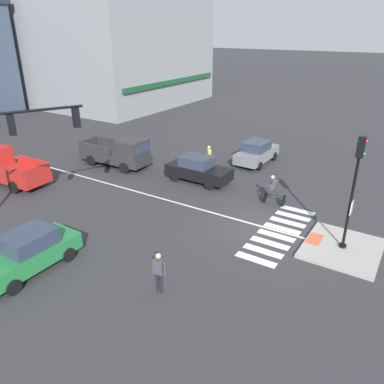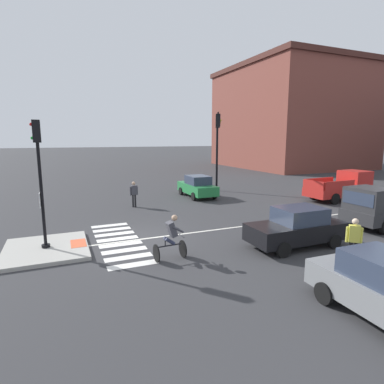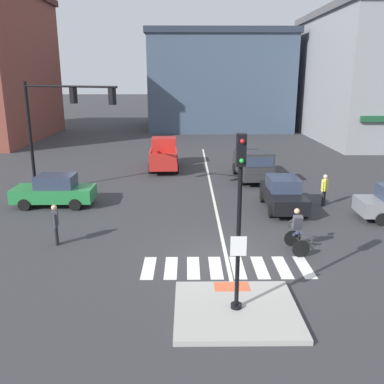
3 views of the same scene
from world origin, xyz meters
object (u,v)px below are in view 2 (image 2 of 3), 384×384
at_px(pickup_truck_charcoal_eastbound_far, 384,208).
at_px(pedestrian_waiting_far_side, 354,237).
at_px(traffic_light_mast, 217,138).
at_px(pickup_truck_red_westbound_distant, 343,186).
at_px(car_green_cross_left, 197,186).
at_px(pedestrian_at_curb_left, 134,192).
at_px(signal_pole, 40,173).
at_px(car_black_eastbound_mid, 297,227).
at_px(cyclist, 171,237).

relative_size(pickup_truck_charcoal_eastbound_far, pedestrian_waiting_far_side, 3.09).
xyz_separation_m(traffic_light_mast, pickup_truck_red_westbound_distant, (5.33, 7.57, -3.46)).
relative_size(car_green_cross_left, pedestrian_at_curb_left, 2.46).
bearing_deg(pedestrian_waiting_far_side, pickup_truck_red_westbound_distant, 132.93).
relative_size(traffic_light_mast, pickup_truck_charcoal_eastbound_far, 1.21).
xyz_separation_m(signal_pole, car_black_eastbound_mid, (3.45, 9.57, -2.32)).
xyz_separation_m(traffic_light_mast, car_green_cross_left, (0.17, -1.75, -3.62)).
height_order(signal_pole, pedestrian_at_curb_left, signal_pole).
bearing_deg(traffic_light_mast, pickup_truck_charcoal_eastbound_far, 17.42).
xyz_separation_m(traffic_light_mast, pickup_truck_charcoal_eastbound_far, (11.32, 3.55, -3.46)).
distance_m(car_black_eastbound_mid, cyclist, 5.29).
xyz_separation_m(signal_pole, pedestrian_at_curb_left, (-6.62, 5.05, -2.15)).
distance_m(cyclist, pedestrian_at_curb_left, 9.44).
bearing_deg(pedestrian_at_curb_left, traffic_light_mast, 104.63).
height_order(car_black_eastbound_mid, pickup_truck_red_westbound_distant, pickup_truck_red_westbound_distant).
relative_size(signal_pole, cyclist, 2.95).
relative_size(traffic_light_mast, car_black_eastbound_mid, 1.52).
height_order(car_black_eastbound_mid, pedestrian_at_curb_left, pedestrian_at_curb_left).
distance_m(traffic_light_mast, pickup_truck_red_westbound_distant, 9.88).
height_order(traffic_light_mast, pickup_truck_red_westbound_distant, traffic_light_mast).
bearing_deg(car_green_cross_left, pickup_truck_charcoal_eastbound_far, 25.42).
bearing_deg(car_black_eastbound_mid, car_green_cross_left, 176.50).
bearing_deg(pedestrian_waiting_far_side, signal_pole, -119.42).
bearing_deg(signal_pole, pickup_truck_red_westbound_distant, 99.02).
bearing_deg(signal_pole, pedestrian_at_curb_left, 142.66).
height_order(pickup_truck_red_westbound_distant, pedestrian_waiting_far_side, pickup_truck_red_westbound_distant).
height_order(traffic_light_mast, pedestrian_waiting_far_side, traffic_light_mast).
xyz_separation_m(car_green_cross_left, pedestrian_at_curb_left, (1.66, -5.24, 0.17)).
xyz_separation_m(pedestrian_at_curb_left, pedestrian_waiting_far_side, (12.33, 5.08, 0.00)).
distance_m(car_black_eastbound_mid, pedestrian_waiting_far_side, 2.33).
bearing_deg(pedestrian_waiting_far_side, cyclist, -116.65).
xyz_separation_m(signal_pole, traffic_light_mast, (-8.44, 12.04, 1.30)).
relative_size(car_green_cross_left, pickup_truck_red_westbound_distant, 0.79).
distance_m(pedestrian_at_curb_left, pedestrian_waiting_far_side, 13.33).
distance_m(traffic_light_mast, pickup_truck_charcoal_eastbound_far, 12.35).
bearing_deg(pickup_truck_red_westbound_distant, pedestrian_waiting_far_side, -47.07).
height_order(car_black_eastbound_mid, cyclist, cyclist).
bearing_deg(car_green_cross_left, cyclist, -28.34).
bearing_deg(car_green_cross_left, pedestrian_at_curb_left, -72.46).
xyz_separation_m(signal_pole, pedestrian_waiting_far_side, (5.71, 10.12, -2.15)).
distance_m(signal_pole, cyclist, 5.62).
bearing_deg(car_black_eastbound_mid, cyclist, -97.06).
distance_m(car_black_eastbound_mid, pickup_truck_charcoal_eastbound_far, 6.05).
distance_m(traffic_light_mast, pedestrian_waiting_far_side, 14.69).
bearing_deg(car_green_cross_left, pedestrian_waiting_far_side, -0.68).
xyz_separation_m(pickup_truck_red_westbound_distant, pedestrian_waiting_far_side, (8.82, -9.48, 0.00)).
relative_size(pedestrian_at_curb_left, pedestrian_waiting_far_side, 1.00).
bearing_deg(traffic_light_mast, cyclist, -34.48).
bearing_deg(pickup_truck_red_westbound_distant, signal_pole, -80.98).
bearing_deg(car_black_eastbound_mid, pickup_truck_charcoal_eastbound_far, 95.42).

